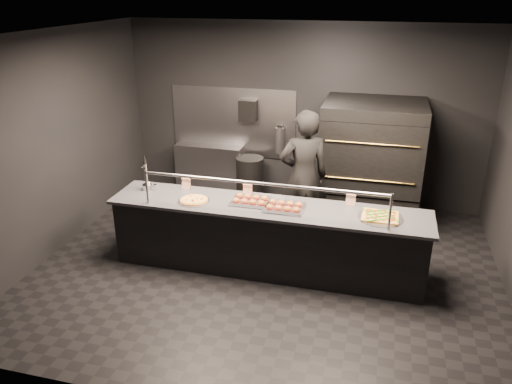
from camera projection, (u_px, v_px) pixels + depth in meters
room at (267, 161)px, 6.16m from camera, size 6.04×6.00×3.00m
service_counter at (267, 238)px, 6.51m from camera, size 4.10×0.78×1.37m
pizza_oven at (371, 162)px, 7.73m from camera, size 1.50×1.23×1.91m
prep_shelf at (210, 169)px, 8.95m from camera, size 1.20×0.35×0.90m
towel_dispenser at (248, 110)px, 8.43m from camera, size 0.30×0.20×0.35m
fire_extinguisher at (280, 140)px, 8.50m from camera, size 0.14×0.14×0.51m
beer_tap at (146, 180)px, 6.77m from camera, size 0.13×0.19×0.51m
round_pizza at (194, 200)px, 6.45m from camera, size 0.41×0.41×0.03m
slider_tray_a at (250, 200)px, 6.41m from camera, size 0.49×0.36×0.08m
slider_tray_b at (284, 207)px, 6.23m from camera, size 0.51×0.39×0.08m
square_pizza at (380, 217)px, 5.99m from camera, size 0.54×0.54×0.05m
condiment_jar at (150, 186)px, 6.80m from camera, size 0.16×0.06×0.11m
tent_cards at (259, 191)px, 6.59m from camera, size 2.35×0.04×0.15m
trash_bin at (250, 179)px, 8.64m from camera, size 0.47×0.47×0.79m
worker at (303, 177)px, 7.13m from camera, size 0.84×0.70×1.95m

